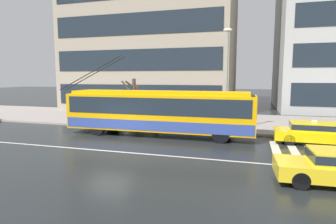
% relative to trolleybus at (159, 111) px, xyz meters
% --- Properties ---
extents(ground_plane, '(160.00, 160.00, 0.00)m').
position_rel_trolleybus_xyz_m(ground_plane, '(-1.90, -3.41, -1.62)').
color(ground_plane, black).
extents(sidewalk_slab, '(80.00, 10.00, 0.14)m').
position_rel_trolleybus_xyz_m(sidewalk_slab, '(-1.90, 6.60, -1.55)').
color(sidewalk_slab, gray).
rests_on(sidewalk_slab, ground_plane).
extents(crosswalk_stripe_edge_near, '(0.44, 4.40, 0.01)m').
position_rel_trolleybus_xyz_m(crosswalk_stripe_edge_near, '(7.18, -1.91, -1.61)').
color(crosswalk_stripe_edge_near, beige).
rests_on(crosswalk_stripe_edge_near, ground_plane).
extents(crosswalk_stripe_inner_a, '(0.44, 4.40, 0.01)m').
position_rel_trolleybus_xyz_m(crosswalk_stripe_inner_a, '(8.08, -1.91, -1.61)').
color(crosswalk_stripe_inner_a, beige).
rests_on(crosswalk_stripe_inner_a, ground_plane).
extents(crosswalk_stripe_center, '(0.44, 4.40, 0.01)m').
position_rel_trolleybus_xyz_m(crosswalk_stripe_center, '(8.98, -1.91, -1.61)').
color(crosswalk_stripe_center, beige).
rests_on(crosswalk_stripe_center, ground_plane).
extents(crosswalk_stripe_inner_b, '(0.44, 4.40, 0.01)m').
position_rel_trolleybus_xyz_m(crosswalk_stripe_inner_b, '(9.88, -1.91, -1.61)').
color(crosswalk_stripe_inner_b, beige).
rests_on(crosswalk_stripe_inner_b, ground_plane).
extents(lane_centre_line, '(72.00, 0.14, 0.01)m').
position_rel_trolleybus_xyz_m(lane_centre_line, '(-1.90, -4.61, -1.62)').
color(lane_centre_line, silver).
rests_on(lane_centre_line, ground_plane).
extents(trolleybus, '(13.51, 2.64, 5.29)m').
position_rel_trolleybus_xyz_m(trolleybus, '(0.00, 0.00, 0.00)').
color(trolleybus, '#EFA608').
rests_on(trolleybus, ground_plane).
extents(taxi_ahead_of_bus, '(4.71, 1.98, 1.39)m').
position_rel_trolleybus_xyz_m(taxi_ahead_of_bus, '(9.47, 0.18, -0.92)').
color(taxi_ahead_of_bus, yellow).
rests_on(taxi_ahead_of_bus, ground_plane).
extents(bus_shelter, '(3.68, 1.50, 2.48)m').
position_rel_trolleybus_xyz_m(bus_shelter, '(-2.92, 3.83, 0.34)').
color(bus_shelter, gray).
rests_on(bus_shelter, sidewalk_slab).
extents(pedestrian_at_shelter, '(1.24, 1.24, 1.95)m').
position_rel_trolleybus_xyz_m(pedestrian_at_shelter, '(-0.88, 2.26, 0.08)').
color(pedestrian_at_shelter, navy).
rests_on(pedestrian_at_shelter, sidewalk_slab).
extents(pedestrian_approaching_curb, '(1.25, 1.25, 1.91)m').
position_rel_trolleybus_xyz_m(pedestrian_approaching_curb, '(-3.44, 4.02, -0.00)').
color(pedestrian_approaching_curb, '#292850').
rests_on(pedestrian_approaching_curb, sidewalk_slab).
extents(street_lamp, '(0.60, 0.32, 6.97)m').
position_rel_trolleybus_xyz_m(street_lamp, '(4.17, 2.17, 2.62)').
color(street_lamp, gray).
rests_on(street_lamp, sidewalk_slab).
extents(street_tree_bare, '(1.65, 0.98, 3.59)m').
position_rel_trolleybus_xyz_m(street_tree_bare, '(-3.39, 3.69, 0.53)').
color(street_tree_bare, brown).
rests_on(street_tree_bare, sidewalk_slab).
extents(office_tower_corner_left, '(19.46, 13.19, 25.78)m').
position_rel_trolleybus_xyz_m(office_tower_corner_left, '(-5.85, 16.05, 11.28)').
color(office_tower_corner_left, '#A29582').
rests_on(office_tower_corner_left, ground_plane).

